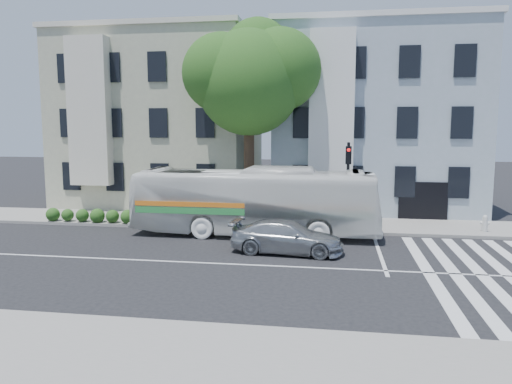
% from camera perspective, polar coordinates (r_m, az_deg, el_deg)
% --- Properties ---
extents(ground, '(120.00, 120.00, 0.00)m').
position_cam_1_polar(ground, '(19.36, -5.11, -8.12)').
color(ground, black).
rests_on(ground, ground).
extents(sidewalk_far, '(80.00, 4.00, 0.15)m').
position_cam_1_polar(sidewalk_far, '(26.96, -0.97, -3.45)').
color(sidewalk_far, gray).
rests_on(sidewalk_far, ground).
extents(sidewalk_near, '(80.00, 4.00, 0.15)m').
position_cam_1_polar(sidewalk_near, '(12.20, -14.73, -17.65)').
color(sidewalk_near, gray).
rests_on(sidewalk_near, ground).
extents(building_left, '(12.00, 10.00, 11.00)m').
position_cam_1_polar(building_left, '(35.04, -10.42, 7.88)').
color(building_left, '#A2A389').
rests_on(building_left, ground).
extents(building_right, '(12.00, 10.00, 11.00)m').
position_cam_1_polar(building_right, '(33.16, 13.29, 7.83)').
color(building_right, '#92A5AE').
rests_on(building_right, ground).
extents(street_tree, '(7.30, 5.90, 11.10)m').
position_cam_1_polar(street_tree, '(27.31, -0.61, 13.04)').
color(street_tree, '#2D2116').
rests_on(street_tree, ground).
extents(bus, '(2.95, 11.84, 3.29)m').
position_cam_1_polar(bus, '(23.84, -0.13, -1.08)').
color(bus, white).
rests_on(bus, ground).
extents(sedan, '(2.29, 4.80, 1.35)m').
position_cam_1_polar(sedan, '(20.72, 3.55, -5.13)').
color(sedan, '#AEB2B5').
rests_on(sedan, ground).
extents(hedge, '(8.50, 2.45, 0.70)m').
position_cam_1_polar(hedge, '(27.02, -14.45, -2.75)').
color(hedge, '#27601F').
rests_on(hedge, sidewalk_far).
extents(traffic_signal, '(0.46, 0.54, 4.41)m').
position_cam_1_polar(traffic_signal, '(25.52, 10.47, 2.09)').
color(traffic_signal, black).
rests_on(traffic_signal, ground).
extents(fire_hydrant, '(0.45, 0.26, 0.81)m').
position_cam_1_polar(fire_hydrant, '(26.54, 24.69, -3.25)').
color(fire_hydrant, silver).
rests_on(fire_hydrant, sidewalk_far).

